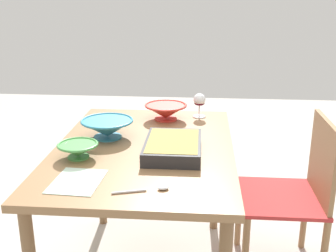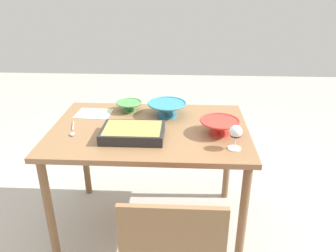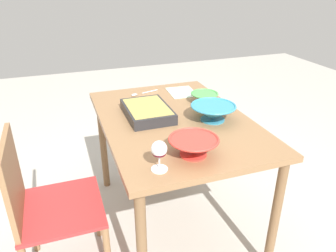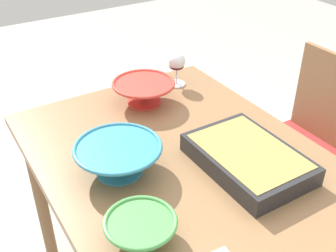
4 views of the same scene
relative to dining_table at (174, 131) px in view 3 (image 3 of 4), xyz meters
The scene contains 10 objects.
ground_plane 0.69m from the dining_table, ahead, with size 8.00×8.00×0.00m, color #B2ADA3.
dining_table is the anchor object (origin of this frame).
chair 0.83m from the dining_table, 77.18° to the right, with size 0.45×0.42×0.87m.
wine_glass 0.59m from the dining_table, 27.26° to the right, with size 0.08×0.08×0.14m.
casserole_dish 0.21m from the dining_table, 120.31° to the right, with size 0.37×0.25×0.06m.
mixing_bowl 0.46m from the dining_table, ahead, with size 0.24×0.24×0.09m.
small_bowl 0.27m from the dining_table, 63.52° to the left, with size 0.26×0.26×0.10m.
serving_bowl 0.35m from the dining_table, 122.08° to the left, with size 0.18×0.18×0.07m.
serving_spoon 0.48m from the dining_table, 168.56° to the right, with size 0.08×0.21×0.01m.
napkin 0.47m from the dining_table, 152.92° to the left, with size 0.24×0.19×0.00m, color #B2CCB7.
Camera 3 is at (1.65, -0.62, 1.57)m, focal length 34.67 mm.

